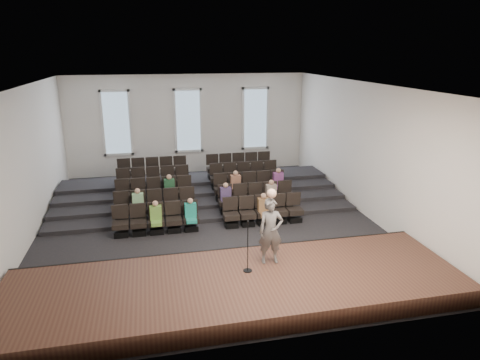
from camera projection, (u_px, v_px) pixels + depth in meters
ground at (209, 222)px, 15.88m from camera, size 14.00×14.00×0.00m
ceiling at (206, 85)px, 14.42m from camera, size 12.00×14.00×0.02m
wall_back at (188, 124)px, 21.71m from camera, size 12.00×0.04×5.00m
wall_front at (257, 238)px, 8.59m from camera, size 12.00×0.04×5.00m
wall_left at (25, 166)px, 13.93m from camera, size 0.04×14.00×5.00m
wall_right at (363, 149)px, 16.37m from camera, size 0.04×14.00×5.00m
stage at (237, 287)px, 11.04m from camera, size 11.80×3.60×0.50m
stage_lip at (225, 256)px, 12.70m from camera, size 11.80×0.06×0.52m
risers at (199, 191)px, 18.79m from camera, size 11.80×4.80×0.60m
seating_rows at (203, 192)px, 17.12m from camera, size 6.80×4.70×1.67m
windows at (188, 121)px, 21.59m from camera, size 8.44×0.10×3.24m
audience at (216, 196)px, 16.13m from camera, size 6.05×2.64×1.10m
speaker at (271, 231)px, 11.59m from camera, size 0.70×0.49×1.84m
mic_stand at (248, 256)px, 11.24m from camera, size 0.24×0.24×1.44m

